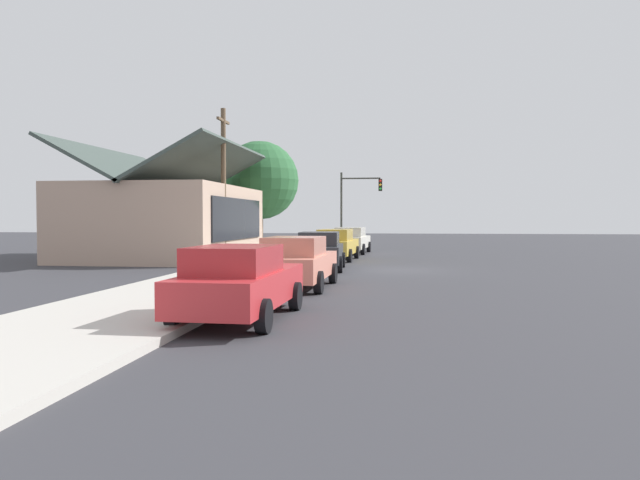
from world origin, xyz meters
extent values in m
plane|color=#38383D|center=(0.00, 0.00, 0.00)|extent=(120.00, 120.00, 0.00)
cube|color=beige|center=(0.00, 5.60, 0.08)|extent=(60.00, 4.20, 0.16)
cube|color=red|center=(-12.99, 2.88, 0.68)|extent=(4.84, 1.87, 0.70)
cube|color=#A9272B|center=(-13.47, 2.89, 1.31)|extent=(2.34, 1.59, 0.56)
cylinder|color=black|center=(-11.48, 3.71, 0.33)|extent=(0.67, 0.24, 0.66)
cylinder|color=black|center=(-11.53, 1.97, 0.33)|extent=(0.67, 0.24, 0.66)
cylinder|color=black|center=(-14.45, 3.79, 0.33)|extent=(0.67, 0.24, 0.66)
cylinder|color=black|center=(-14.50, 2.04, 0.33)|extent=(0.67, 0.24, 0.66)
cube|color=#EA8C75|center=(-6.96, 2.71, 0.68)|extent=(4.77, 1.93, 0.70)
cube|color=tan|center=(-7.43, 2.72, 1.31)|extent=(2.31, 1.65, 0.56)
cylinder|color=black|center=(-5.47, 3.57, 0.33)|extent=(0.67, 0.24, 0.66)
cylinder|color=black|center=(-5.52, 1.77, 0.33)|extent=(0.67, 0.24, 0.66)
cylinder|color=black|center=(-8.40, 3.65, 0.33)|extent=(0.67, 0.24, 0.66)
cylinder|color=black|center=(-8.45, 1.84, 0.33)|extent=(0.67, 0.24, 0.66)
cube|color=#2D3035|center=(-0.39, 2.89, 0.68)|extent=(4.44, 1.98, 0.70)
cube|color=#27292D|center=(-0.82, 2.87, 1.31)|extent=(2.17, 1.64, 0.56)
cylinder|color=black|center=(0.91, 3.83, 0.33)|extent=(0.67, 0.26, 0.66)
cylinder|color=black|center=(1.01, 2.10, 0.33)|extent=(0.67, 0.26, 0.66)
cylinder|color=black|center=(-1.78, 3.68, 0.33)|extent=(0.67, 0.26, 0.66)
cylinder|color=black|center=(-1.68, 1.95, 0.33)|extent=(0.67, 0.26, 0.66)
cube|color=gold|center=(5.53, 2.85, 0.68)|extent=(4.94, 1.91, 0.70)
cube|color=gold|center=(5.05, 2.87, 1.31)|extent=(2.40, 1.60, 0.56)
cylinder|color=black|center=(7.08, 3.64, 0.33)|extent=(0.67, 0.25, 0.66)
cylinder|color=black|center=(7.01, 1.94, 0.33)|extent=(0.67, 0.25, 0.66)
cylinder|color=black|center=(4.06, 3.77, 0.33)|extent=(0.67, 0.25, 0.66)
cylinder|color=black|center=(3.99, 2.06, 0.33)|extent=(0.67, 0.25, 0.66)
cube|color=silver|center=(11.76, 2.63, 0.68)|extent=(4.98, 2.08, 0.70)
cube|color=beige|center=(11.28, 2.65, 1.31)|extent=(2.43, 1.72, 0.56)
cylinder|color=black|center=(13.33, 3.44, 0.33)|extent=(0.67, 0.26, 0.66)
cylinder|color=black|center=(13.22, 1.64, 0.33)|extent=(0.67, 0.26, 0.66)
cylinder|color=black|center=(10.31, 3.61, 0.33)|extent=(0.67, 0.26, 0.66)
cylinder|color=black|center=(10.20, 1.82, 0.33)|extent=(0.67, 0.26, 0.66)
cube|color=tan|center=(5.78, 12.00, 1.91)|extent=(11.38, 7.78, 3.83)
cube|color=black|center=(5.78, 8.07, 2.11)|extent=(9.11, 0.08, 2.14)
cube|color=#3F4C47|center=(5.78, 10.06, 4.86)|extent=(11.98, 4.19, 2.33)
cube|color=#3F4C47|center=(5.78, 13.94, 4.86)|extent=(11.98, 4.19, 2.33)
cylinder|color=brown|center=(14.32, 8.95, 1.62)|extent=(0.44, 0.44, 3.23)
sphere|color=#2D6638|center=(14.32, 8.95, 4.66)|extent=(5.19, 5.19, 5.19)
cylinder|color=#383833|center=(15.37, 3.60, 2.60)|extent=(0.14, 0.14, 5.20)
cylinder|color=#383833|center=(15.37, 2.30, 4.80)|extent=(0.10, 2.60, 0.10)
cube|color=black|center=(15.37, 1.00, 4.35)|extent=(0.28, 0.24, 0.80)
sphere|color=red|center=(15.22, 1.00, 4.61)|extent=(0.16, 0.16, 0.16)
sphere|color=yellow|center=(15.22, 1.00, 4.35)|extent=(0.16, 0.16, 0.16)
sphere|color=green|center=(15.22, 1.00, 4.09)|extent=(0.16, 0.16, 0.16)
cylinder|color=brown|center=(3.54, 8.20, 3.75)|extent=(0.24, 0.24, 7.50)
cube|color=brown|center=(3.54, 8.20, 6.90)|extent=(1.80, 0.12, 0.12)
cylinder|color=red|center=(-9.00, 4.20, 0.44)|extent=(0.22, 0.22, 0.55)
sphere|color=red|center=(-9.00, 4.20, 0.78)|extent=(0.18, 0.18, 0.18)
camera|label=1|loc=(-25.65, -0.54, 2.16)|focal=34.50mm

